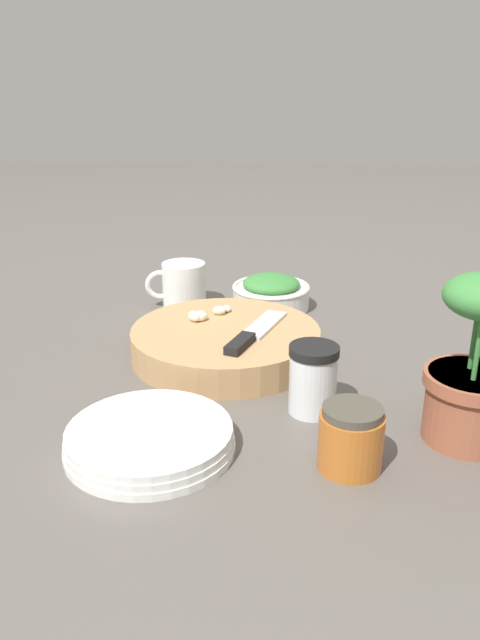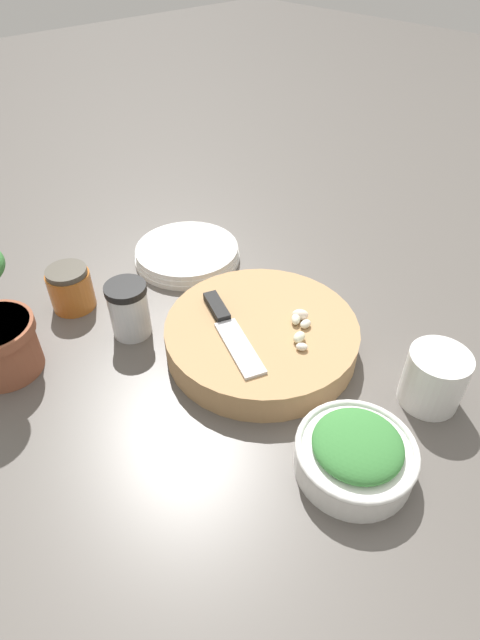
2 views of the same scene
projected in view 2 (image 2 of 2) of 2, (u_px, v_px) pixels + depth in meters
ground_plane at (259, 363)px, 0.78m from camera, size 5.00×5.00×0.00m
cutting_board at (261, 336)px, 0.79m from camera, size 0.30×0.30×0.05m
chef_knife at (228, 327)px, 0.76m from camera, size 0.19×0.10×0.01m
garlic_cloves at (300, 325)px, 0.76m from camera, size 0.07×0.08×0.02m
herb_bowl at (355, 453)px, 0.62m from camera, size 0.15×0.15×0.07m
spice_jar at (129, 309)px, 0.80m from camera, size 0.07×0.07×0.10m
coffee_mug at (435, 377)px, 0.70m from camera, size 0.09×0.12×0.09m
plate_stack at (187, 254)px, 0.99m from camera, size 0.21×0.21×0.03m
honey_jar at (71, 288)px, 0.86m from camera, size 0.07×0.07×0.08m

